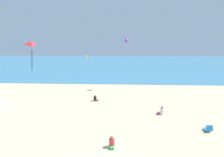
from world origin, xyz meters
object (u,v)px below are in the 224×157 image
at_px(person_4, 95,99).
at_px(kite_purple, 126,39).
at_px(person_2, 112,143).
at_px(kite_red, 31,44).
at_px(kite_blue, 2,3).
at_px(beach_chair_near_camera, 208,129).
at_px(person_1, 162,111).
at_px(kite_yellow, 86,56).

xyz_separation_m(person_4, kite_purple, (3.82, 6.95, 7.15)).
bearing_deg(kite_purple, person_2, -94.31).
relative_size(person_2, kite_red, 0.59).
relative_size(person_4, kite_blue, 0.46).
bearing_deg(person_2, kite_purple, 171.98).
height_order(person_2, kite_purple, kite_purple).
xyz_separation_m(person_2, person_4, (-2.54, 10.07, -0.02)).
bearing_deg(kite_purple, kite_blue, -160.60).
distance_m(kite_red, kite_purple, 21.13).
bearing_deg(kite_blue, person_4, -7.85).
relative_size(person_2, person_4, 1.07).
bearing_deg(person_2, kite_blue, -133.53).
height_order(beach_chair_near_camera, kite_blue, kite_blue).
distance_m(person_1, person_4, 8.20).
xyz_separation_m(person_2, kite_yellow, (-5.27, 19.38, 4.42)).
bearing_deg(kite_yellow, beach_chair_near_camera, -52.29).
bearing_deg(kite_yellow, kite_red, -85.32).
relative_size(kite_red, kite_yellow, 0.88).
distance_m(beach_chair_near_camera, person_4, 12.64).
distance_m(person_4, kite_yellow, 10.67).
relative_size(kite_yellow, kite_purple, 0.99).
height_order(kite_blue, kite_red, kite_blue).
bearing_deg(beach_chair_near_camera, kite_blue, 60.06).
bearing_deg(kite_blue, person_1, -16.36).
xyz_separation_m(kite_red, kite_yellow, (-1.88, 22.96, -2.37)).
height_order(person_4, kite_blue, kite_blue).
bearing_deg(person_4, kite_purple, 72.64).
distance_m(person_1, person_2, 7.75).
height_order(kite_red, kite_yellow, kite_red).
bearing_deg(beach_chair_near_camera, kite_red, 111.95).
relative_size(person_1, kite_blue, 0.51).
xyz_separation_m(person_4, kite_yellow, (-2.74, 9.31, 4.44)).
bearing_deg(beach_chair_near_camera, kite_yellow, 30.39).
distance_m(kite_blue, kite_purple, 16.72).
distance_m(person_1, kite_yellow, 17.11).
relative_size(kite_blue, kite_yellow, 1.04).
relative_size(beach_chair_near_camera, kite_purple, 0.46).
bearing_deg(kite_red, kite_purple, 77.21).
bearing_deg(kite_red, kite_yellow, 94.68).
xyz_separation_m(beach_chair_near_camera, kite_red, (-11.07, -6.21, 6.85)).
distance_m(kite_blue, kite_yellow, 13.57).
bearing_deg(beach_chair_near_camera, person_1, 32.95).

